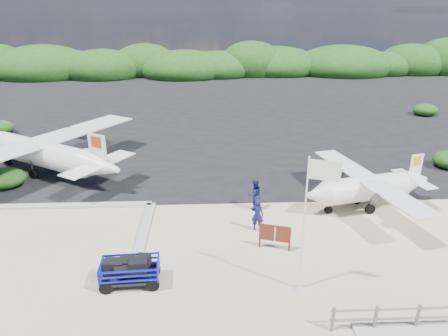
# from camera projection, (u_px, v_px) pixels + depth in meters

# --- Properties ---
(ground) EXTENTS (160.00, 160.00, 0.00)m
(ground) POSITION_uv_depth(u_px,v_px,m) (236.00, 252.00, 18.47)
(ground) COLOR beige
(asphalt_apron) EXTENTS (90.00, 50.00, 0.04)m
(asphalt_apron) POSITION_uv_depth(u_px,v_px,m) (217.00, 107.00, 46.35)
(asphalt_apron) COLOR #B2B2B2
(asphalt_apron) RESTS_ON ground
(lagoon) EXTENTS (9.00, 7.00, 0.40)m
(lagoon) POSITION_uv_depth(u_px,v_px,m) (50.00, 239.00, 19.49)
(lagoon) COLOR #B2B2B2
(lagoon) RESTS_ON ground
(vegetation_band) EXTENTS (124.00, 8.00, 4.40)m
(vegetation_band) POSITION_uv_depth(u_px,v_px,m) (213.00, 75.00, 69.58)
(vegetation_band) COLOR #B2B2B2
(vegetation_band) RESTS_ON ground
(fence) EXTENTS (6.40, 2.00, 1.10)m
(fence) POSITION_uv_depth(u_px,v_px,m) (415.00, 328.00, 14.07)
(fence) COLOR #B2B2B2
(fence) RESTS_ON ground
(baggage_cart) EXTENTS (2.62, 1.60, 1.27)m
(baggage_cart) POSITION_uv_depth(u_px,v_px,m) (131.00, 284.00, 16.33)
(baggage_cart) COLOR #0D12C5
(baggage_cart) RESTS_ON ground
(flagpole) EXTENTS (1.23, 0.83, 5.67)m
(flagpole) POSITION_uv_depth(u_px,v_px,m) (298.00, 288.00, 16.05)
(flagpole) COLOR white
(flagpole) RESTS_ON ground
(signboard) EXTENTS (1.54, 0.61, 1.29)m
(signboard) POSITION_uv_depth(u_px,v_px,m) (274.00, 249.00, 18.71)
(signboard) COLOR maroon
(signboard) RESTS_ON ground
(crew_a) EXTENTS (0.74, 0.60, 1.74)m
(crew_a) POSITION_uv_depth(u_px,v_px,m) (257.00, 215.00, 20.02)
(crew_a) COLOR #15164F
(crew_a) RESTS_ON ground
(crew_b) EXTENTS (1.05, 0.95, 1.75)m
(crew_b) POSITION_uv_depth(u_px,v_px,m) (255.00, 195.00, 22.21)
(crew_b) COLOR #15164F
(crew_b) RESTS_ON ground
(aircraft_large) EXTENTS (21.48, 21.48, 4.68)m
(aircraft_large) POSITION_uv_depth(u_px,v_px,m) (320.00, 113.00, 43.62)
(aircraft_large) COLOR #B2B2B2
(aircraft_large) RESTS_ON ground
(aircraft_small) EXTENTS (9.41, 9.41, 2.81)m
(aircraft_small) POSITION_uv_depth(u_px,v_px,m) (106.00, 100.00, 49.72)
(aircraft_small) COLOR #B2B2B2
(aircraft_small) RESTS_ON ground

